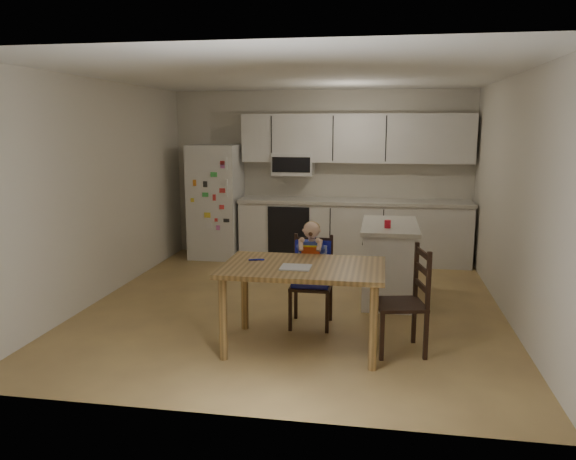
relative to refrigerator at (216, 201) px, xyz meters
The scene contains 10 objects.
room 2.31m from the refrigerator, 47.16° to the right, with size 4.52×5.01×2.51m.
refrigerator is the anchor object (origin of this frame).
kitchen_run 2.05m from the refrigerator, ahead, with size 3.37×0.62×2.15m.
kitchen_island 3.14m from the refrigerator, 33.90° to the right, with size 0.63×1.19×0.88m.
red_cup 3.24m from the refrigerator, 38.11° to the right, with size 0.07×0.07×0.09m, color red.
dining_table 3.82m from the refrigerator, 61.59° to the right, with size 1.43×0.92×0.77m.
napkin 3.88m from the refrigerator, 62.97° to the right, with size 0.26×0.23×0.01m, color silver.
toddler_spoon 3.52m from the refrigerator, 67.38° to the right, with size 0.02×0.02×0.12m, color #181FAC.
chair_booster 3.29m from the refrigerator, 56.48° to the right, with size 0.40×0.40×1.06m.
chair_side 4.30m from the refrigerator, 49.98° to the right, with size 0.50×0.50×0.95m.
Camera 1 is at (0.94, -5.97, 1.98)m, focal length 35.00 mm.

